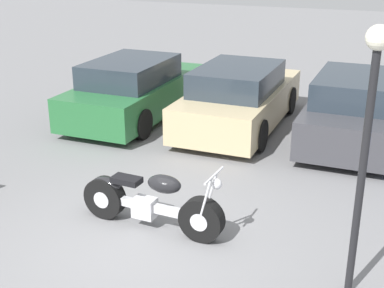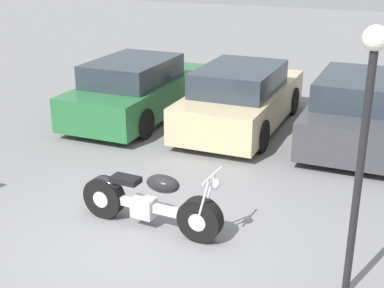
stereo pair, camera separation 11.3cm
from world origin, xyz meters
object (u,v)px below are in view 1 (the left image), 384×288
at_px(motorcycle, 150,202).
at_px(parked_car_champagne, 240,98).
at_px(parked_car_green, 135,90).
at_px(lamp_post, 369,118).
at_px(parked_car_dark_grey, 356,109).

bearing_deg(motorcycle, parked_car_champagne, 92.15).
relative_size(parked_car_green, lamp_post, 1.39).
height_order(motorcycle, lamp_post, lamp_post).
distance_m(parked_car_green, parked_car_champagne, 2.56).
distance_m(motorcycle, parked_car_green, 5.48).
bearing_deg(parked_car_dark_grey, parked_car_green, -175.56).
height_order(parked_car_champagne, parked_car_dark_grey, same).
bearing_deg(motorcycle, parked_car_green, 119.97).
bearing_deg(motorcycle, parked_car_dark_grey, 65.33).
relative_size(parked_car_green, parked_car_champagne, 1.00).
height_order(parked_car_champagne, lamp_post, lamp_post).
distance_m(motorcycle, parked_car_champagne, 5.00).
relative_size(parked_car_dark_grey, lamp_post, 1.39).
bearing_deg(parked_car_green, parked_car_dark_grey, 4.44).
bearing_deg(parked_car_green, lamp_post, -42.78).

